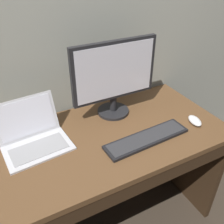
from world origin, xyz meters
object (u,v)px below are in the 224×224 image
object	(u,v)px
external_monitor	(114,76)
computer_mouse	(195,121)
laptop_silver	(33,135)
wired_keyboard	(147,138)

from	to	relation	value
external_monitor	computer_mouse	bearing A→B (deg)	-40.06
laptop_silver	external_monitor	distance (m)	0.55
external_monitor	computer_mouse	world-z (taller)	external_monitor
external_monitor	wired_keyboard	size ratio (longest dim) A/B	1.05
computer_mouse	external_monitor	bearing A→B (deg)	152.01
wired_keyboard	computer_mouse	xyz separation A→B (m)	(0.34, -0.00, 0.01)
wired_keyboard	external_monitor	bearing A→B (deg)	96.40
computer_mouse	wired_keyboard	bearing A→B (deg)	-168.60
wired_keyboard	computer_mouse	bearing A→B (deg)	-0.68
laptop_silver	wired_keyboard	xyz separation A→B (m)	(0.54, -0.25, -0.04)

